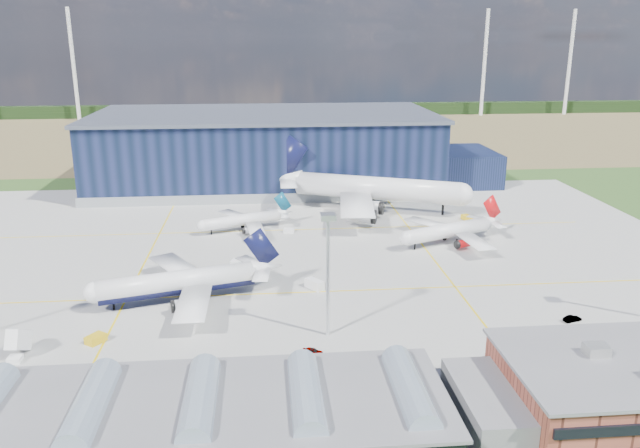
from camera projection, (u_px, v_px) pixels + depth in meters
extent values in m
plane|color=#274D1D|center=(270.00, 276.00, 141.62)|extent=(600.00, 600.00, 0.00)
cube|color=gray|center=(270.00, 261.00, 151.15)|extent=(220.00, 160.00, 0.06)
cube|color=yellow|center=(271.00, 293.00, 132.07)|extent=(180.00, 0.40, 0.02)
cube|color=yellow|center=(268.00, 230.00, 174.97)|extent=(180.00, 0.40, 0.02)
cube|color=yellow|center=(143.00, 265.00, 148.49)|extent=(0.40, 120.00, 0.02)
cube|color=yellow|center=(431.00, 256.00, 154.66)|extent=(0.40, 120.00, 0.02)
cube|color=olive|center=(264.00, 133.00, 351.37)|extent=(600.00, 220.00, 0.01)
cube|color=black|center=(263.00, 110.00, 426.49)|extent=(600.00, 8.00, 8.00)
cylinder|color=white|center=(73.00, 65.00, 397.45)|extent=(2.40, 2.40, 70.00)
cylinder|color=white|center=(484.00, 63.00, 421.22)|extent=(2.40, 2.40, 70.00)
cylinder|color=white|center=(570.00, 63.00, 426.51)|extent=(2.40, 2.40, 70.00)
cube|color=black|center=(265.00, 150.00, 228.59)|extent=(120.00, 60.00, 25.00)
cube|color=gray|center=(266.00, 179.00, 231.74)|extent=(121.00, 61.00, 3.20)
cube|color=#515766|center=(264.00, 114.00, 224.84)|extent=(122.00, 62.00, 1.20)
cube|color=black|center=(460.00, 166.00, 232.04)|extent=(24.00, 30.00, 12.00)
cube|color=black|center=(621.00, 360.00, 99.07)|extent=(44.00, 0.40, 1.40)
cube|color=black|center=(624.00, 340.00, 98.06)|extent=(44.00, 0.40, 1.40)
cube|color=#BABAB5|center=(596.00, 350.00, 87.37)|extent=(3.20, 2.60, 1.60)
cube|color=black|center=(201.00, 424.00, 82.67)|extent=(65.00, 22.00, 6.00)
cube|color=slate|center=(200.00, 403.00, 81.75)|extent=(66.00, 23.00, 0.50)
cube|color=slate|center=(494.00, 408.00, 86.19)|extent=(10.00, 18.00, 6.00)
cylinder|color=#8B9CAC|center=(90.00, 407.00, 80.46)|extent=(4.40, 18.00, 4.40)
cylinder|color=#8B9CAC|center=(200.00, 402.00, 81.69)|extent=(4.40, 18.00, 4.40)
cylinder|color=#8B9CAC|center=(306.00, 396.00, 82.92)|extent=(4.40, 18.00, 4.40)
cylinder|color=#8B9CAC|center=(409.00, 391.00, 84.16)|extent=(4.40, 18.00, 4.40)
cylinder|color=silver|center=(328.00, 279.00, 110.73)|extent=(0.70, 0.70, 22.00)
cube|color=silver|center=(328.00, 217.00, 107.41)|extent=(2.60, 2.60, 1.00)
cube|color=gold|center=(96.00, 339.00, 110.75)|extent=(3.79, 4.06, 1.46)
cube|color=white|center=(235.00, 262.00, 148.67)|extent=(2.69, 3.28, 1.22)
cube|color=white|center=(314.00, 284.00, 134.47)|extent=(4.21, 4.72, 2.01)
cube|color=gold|center=(467.00, 218.00, 184.88)|extent=(3.03, 3.85, 1.48)
cube|color=white|center=(289.00, 231.00, 172.98)|extent=(3.11, 2.32, 1.23)
cube|color=white|center=(19.00, 346.00, 106.32)|extent=(2.64, 5.55, 3.44)
imported|color=#99999E|center=(312.00, 351.00, 106.59)|extent=(3.91, 2.66, 1.23)
imported|color=#99999E|center=(572.00, 319.00, 119.02)|extent=(3.84, 2.21, 1.20)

